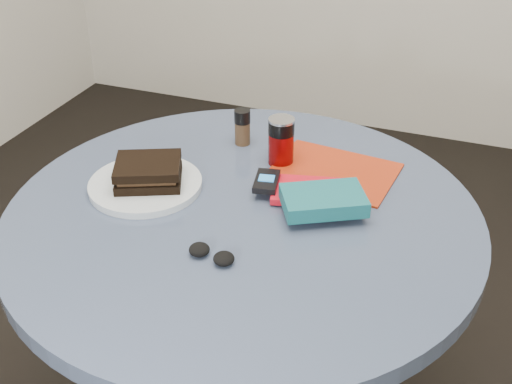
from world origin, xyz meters
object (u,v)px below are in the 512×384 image
(magazine, at_px, (334,171))
(table, at_px, (243,270))
(red_book, at_px, (310,191))
(pepper_grinder, at_px, (242,127))
(plate, at_px, (145,185))
(sandwich, at_px, (148,172))
(novel, at_px, (323,200))
(mp3_player, at_px, (267,181))
(soda_can, at_px, (281,141))
(headphones, at_px, (211,254))

(magazine, bearing_deg, table, -116.82)
(red_book, bearing_deg, pepper_grinder, 128.60)
(plate, distance_m, sandwich, 0.03)
(plate, relative_size, red_book, 1.53)
(novel, height_order, mp3_player, novel)
(plate, height_order, novel, novel)
(novel, xyz_separation_m, mp3_player, (-0.14, 0.04, -0.01))
(mp3_player, bearing_deg, table, -104.82)
(novel, bearing_deg, mp3_player, 133.66)
(mp3_player, bearing_deg, pepper_grinder, 124.65)
(soda_can, height_order, headphones, soda_can)
(magazine, bearing_deg, red_book, -95.24)
(sandwich, relative_size, magazine, 0.64)
(red_book, bearing_deg, plate, -178.39)
(novel, bearing_deg, table, 165.50)
(plate, bearing_deg, pepper_grinder, 65.32)
(soda_can, xyz_separation_m, novel, (0.15, -0.18, -0.02))
(plate, xyz_separation_m, pepper_grinder, (0.12, 0.27, 0.04))
(soda_can, height_order, magazine, soda_can)
(red_book, bearing_deg, sandwich, -178.56)
(table, distance_m, magazine, 0.31)
(table, bearing_deg, mp3_player, 75.18)
(sandwich, height_order, headphones, sandwich)
(pepper_grinder, height_order, headphones, pepper_grinder)
(magazine, relative_size, mp3_player, 2.87)
(table, xyz_separation_m, soda_can, (0.01, 0.22, 0.22))
(plate, xyz_separation_m, red_book, (0.35, 0.10, 0.00))
(mp3_player, relative_size, headphones, 0.95)
(sandwich, relative_size, pepper_grinder, 1.95)
(magazine, xyz_separation_m, red_book, (-0.02, -0.12, 0.01))
(table, relative_size, pepper_grinder, 11.04)
(red_book, distance_m, novel, 0.08)
(red_book, xyz_separation_m, headphones, (-0.11, -0.28, -0.00))
(sandwich, bearing_deg, pepper_grinder, 66.59)
(headphones, bearing_deg, soda_can, 89.37)
(table, distance_m, novel, 0.26)
(table, distance_m, soda_can, 0.31)
(table, bearing_deg, novel, 14.28)
(pepper_grinder, bearing_deg, headphones, -75.66)
(mp3_player, xyz_separation_m, headphones, (-0.02, -0.26, -0.01))
(plate, bearing_deg, novel, 5.21)
(red_book, xyz_separation_m, novel, (0.05, -0.06, 0.02))
(sandwich, xyz_separation_m, headphones, (0.23, -0.18, -0.03))
(plate, relative_size, soda_can, 2.19)
(soda_can, bearing_deg, pepper_grinder, 154.05)
(pepper_grinder, relative_size, headphones, 0.90)
(novel, bearing_deg, plate, 156.44)
(plate, xyz_separation_m, soda_can, (0.24, 0.21, 0.05))
(sandwich, bearing_deg, mp3_player, 17.27)
(plate, height_order, pepper_grinder, pepper_grinder)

